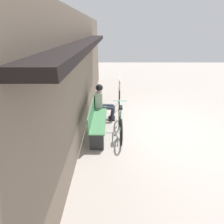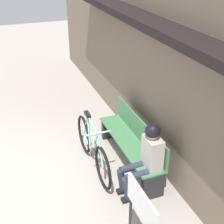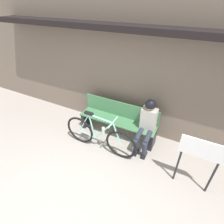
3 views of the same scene
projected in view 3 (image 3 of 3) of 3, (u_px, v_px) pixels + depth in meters
The scene contains 6 objects.
ground_plane at pixel (66, 201), 3.07m from camera, with size 24.00×24.00×0.00m, color #ADA399.
storefront_wall at pixel (126, 66), 3.96m from camera, with size 12.00×0.56×3.20m.
park_bench_near at pixel (118, 120), 4.33m from camera, with size 1.93×0.42×0.87m.
bicycle at pixel (99, 136), 3.90m from camera, with size 1.78×0.40×0.96m.
person_seated at pixel (147, 122), 3.80m from camera, with size 0.34×0.64×1.23m.
signboard at pixel (201, 154), 2.87m from camera, with size 0.71×0.04×1.13m.
Camera 3 is at (1.47, -1.12, 3.02)m, focal length 28.00 mm.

